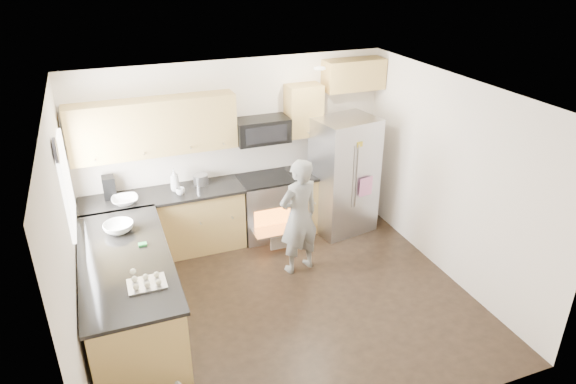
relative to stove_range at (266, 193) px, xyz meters
name	(u,v)px	position (x,y,z in m)	size (l,w,h in m)	color
ground	(284,303)	(-0.35, -1.69, -0.68)	(4.50, 4.50, 0.00)	black
room_shell	(280,179)	(-0.39, -1.68, 1.00)	(4.54, 4.04, 2.62)	white
back_cabinet_run	(201,184)	(-0.94, 0.05, 0.29)	(4.45, 0.64, 2.50)	tan
peninsula	(130,292)	(-2.10, -1.44, -0.21)	(0.96, 2.36, 1.03)	tan
stove_range	(266,193)	(0.00, 0.00, 0.00)	(0.76, 0.97, 1.79)	#B7B7BC
refrigerator	(344,176)	(1.15, -0.24, 0.20)	(0.97, 0.81, 1.76)	#B7B7BC
person	(299,217)	(0.10, -1.05, 0.12)	(0.58, 0.38, 1.60)	gray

